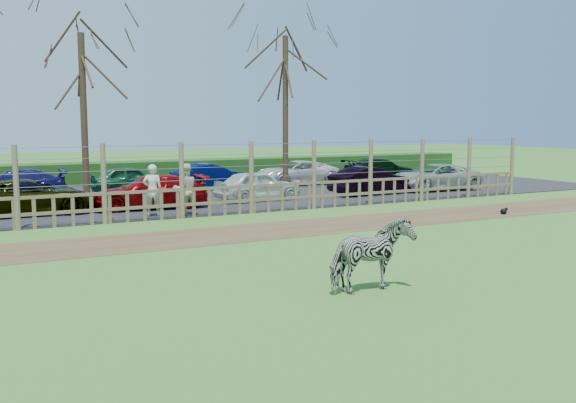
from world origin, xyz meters
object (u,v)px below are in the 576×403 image
car_2 (30,197)px  car_12 (296,173)px  visitor_b (185,189)px  car_5 (370,181)px  car_13 (380,170)px  car_4 (258,185)px  car_11 (211,176)px  car_3 (150,192)px  car_6 (435,177)px  tree_mid (82,77)px  car_10 (132,179)px  car_9 (13,184)px  zebra (371,256)px  tree_right (285,75)px  visitor_a (153,190)px  crow (504,211)px

car_2 → car_12: same height
visitor_b → car_12: 11.26m
car_5 → car_13: (4.22, 4.98, 0.00)m
car_4 → car_11: bearing=-3.5°
car_3 → car_6: bearing=96.9°
car_3 → car_5: same height
visitor_b → car_12: size_ratio=0.40×
tree_mid → car_10: (2.44, 2.66, -4.23)m
car_9 → car_11: 8.48m
zebra → car_11: bearing=-16.2°
tree_right → visitor_b: (-6.71, -5.50, -4.34)m
car_4 → car_6: 8.86m
visitor_b → car_3: 2.23m
car_10 → car_12: same height
zebra → car_5: size_ratio=0.45×
tree_right → car_5: 6.16m
tree_mid → visitor_a: (1.23, -4.77, -3.96)m
car_2 → tree_right: bearing=-74.8°
car_9 → car_10: 4.83m
car_3 → tree_mid: bearing=-143.3°
tree_right → car_11: (-2.92, 1.91, -4.60)m
zebra → car_13: zebra is taller
car_6 → car_2: bearing=-87.7°
car_6 → tree_mid: bearing=-97.1°
visitor_b → car_11: visitor_b is taller
car_5 → car_9: size_ratio=0.88×
tree_right → crow: bearing=-73.7°
car_11 → car_4: bearing=-178.6°
visitor_a → car_9: visitor_a is taller
visitor_a → visitor_b: size_ratio=1.00×
visitor_b → car_12: bearing=-137.2°
visitor_b → car_3: bearing=-73.0°
car_2 → car_3: 4.02m
visitor_b → car_13: visitor_b is taller
car_5 → car_13: same height
crow → car_11: size_ratio=0.08×
crow → car_10: car_10 is taller
crow → car_4: 9.38m
car_3 → visitor_b: bearing=22.6°
visitor_a → car_2: size_ratio=0.40×
car_5 → car_6: (3.68, 0.07, 0.00)m
visitor_b → car_6: visitor_b is taller
crow → car_4: size_ratio=0.08×
tree_right → visitor_a: (-7.77, -5.27, -4.34)m
car_3 → car_11: same height
tree_right → zebra: (-6.91, -16.48, -4.56)m
zebra → car_4: zebra is taller
car_6 → visitor_a: bearing=-78.4°
car_2 → car_11: size_ratio=1.19×
tree_mid → tree_right: bearing=3.2°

